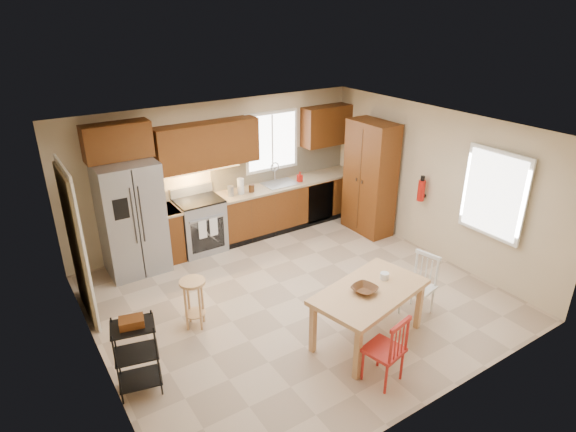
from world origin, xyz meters
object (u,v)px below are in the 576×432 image
at_px(chair_white, 418,286).
at_px(bar_stool, 194,304).
at_px(chair_red, 384,349).
at_px(range_stove, 200,226).
at_px(table_jar, 384,277).
at_px(pantry, 370,178).
at_px(fire_extinguisher, 421,191).
at_px(dining_table, 368,315).
at_px(utility_cart, 137,357).
at_px(refrigerator, 132,218).
at_px(table_bowl, 364,292).
at_px(soap_bottle, 300,177).

relative_size(chair_white, bar_stool, 1.25).
bearing_deg(chair_red, range_stove, 83.57).
bearing_deg(table_jar, pantry, 51.82).
relative_size(fire_extinguisher, table_jar, 2.94).
height_order(dining_table, chair_red, chair_red).
xyz_separation_m(pantry, utility_cart, (-4.93, -1.77, -0.59)).
bearing_deg(pantry, chair_white, -117.29).
distance_m(range_stove, chair_red, 4.14).
distance_m(pantry, utility_cart, 5.27).
height_order(refrigerator, table_bowl, refrigerator).
bearing_deg(pantry, bar_stool, -165.61).
xyz_separation_m(fire_extinguisher, chair_red, (-2.75, -2.08, -0.66)).
bearing_deg(dining_table, chair_red, -130.66).
height_order(table_jar, utility_cart, utility_cart).
bearing_deg(table_bowl, bar_stool, 138.39).
height_order(chair_red, table_jar, chair_red).
height_order(range_stove, table_jar, range_stove).
bearing_deg(table_jar, chair_red, -132.33).
bearing_deg(dining_table, utility_cart, 153.10).
height_order(range_stove, pantry, pantry).
xyz_separation_m(range_stove, soap_bottle, (2.03, -0.08, 0.54)).
distance_m(soap_bottle, table_jar, 3.42).
height_order(pantry, chair_red, pantry).
distance_m(soap_bottle, fire_extinguisher, 2.27).
relative_size(fire_extinguisher, utility_cart, 0.39).
xyz_separation_m(fire_extinguisher, table_bowl, (-2.50, -1.43, -0.36)).
xyz_separation_m(range_stove, table_jar, (1.10, -3.37, 0.31)).
distance_m(table_bowl, utility_cart, 2.74).
distance_m(dining_table, chair_white, 0.95).
bearing_deg(table_bowl, refrigerator, 118.30).
bearing_deg(range_stove, chair_white, -63.17).
bearing_deg(refrigerator, bar_stool, -84.63).
bearing_deg(table_jar, dining_table, -164.05).
relative_size(dining_table, bar_stool, 2.12).
bearing_deg(refrigerator, utility_cart, -106.52).
bearing_deg(refrigerator, dining_table, -60.49).
relative_size(fire_extinguisher, bar_stool, 0.51).
height_order(soap_bottle, fire_extinguisher, fire_extinguisher).
height_order(range_stove, table_bowl, range_stove).
height_order(table_bowl, bar_stool, table_bowl).
height_order(dining_table, chair_white, chair_white).
distance_m(fire_extinguisher, table_bowl, 2.90).
height_order(table_bowl, utility_cart, utility_cart).
bearing_deg(refrigerator, chair_white, -49.38).
bearing_deg(chair_red, table_bowl, 56.11).
distance_m(range_stove, table_bowl, 3.54).
height_order(range_stove, dining_table, range_stove).
xyz_separation_m(chair_white, table_jar, (-0.62, 0.04, 0.33)).
bearing_deg(utility_cart, chair_white, 3.47).
bearing_deg(range_stove, fire_extinguisher, -32.62).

